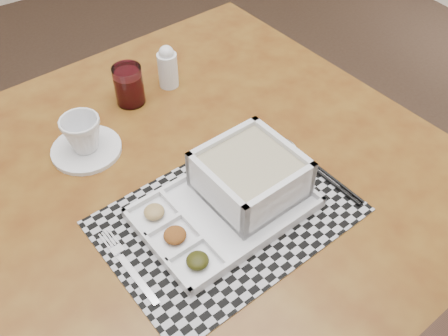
{
  "coord_description": "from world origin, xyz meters",
  "views": [
    {
      "loc": [
        -0.23,
        -0.69,
        1.53
      ],
      "look_at": [
        0.13,
        -0.13,
        0.84
      ],
      "focal_mm": 40.0,
      "sensor_mm": 36.0,
      "label": 1
    }
  ],
  "objects_px": {
    "juice_glass": "(129,87)",
    "creamer_bottle": "(168,67)",
    "dining_table": "(194,204)",
    "cup": "(82,134)",
    "serving_tray": "(242,186)"
  },
  "relations": [
    {
      "from": "serving_tray",
      "to": "creamer_bottle",
      "type": "distance_m",
      "value": 0.41
    },
    {
      "from": "dining_table",
      "to": "serving_tray",
      "type": "relative_size",
      "value": 3.39
    },
    {
      "from": "cup",
      "to": "dining_table",
      "type": "bearing_deg",
      "value": -28.13
    },
    {
      "from": "dining_table",
      "to": "creamer_bottle",
      "type": "relative_size",
      "value": 10.49
    },
    {
      "from": "serving_tray",
      "to": "cup",
      "type": "relative_size",
      "value": 4.04
    },
    {
      "from": "cup",
      "to": "serving_tray",
      "type": "bearing_deg",
      "value": -31.2
    },
    {
      "from": "cup",
      "to": "juice_glass",
      "type": "relative_size",
      "value": 0.88
    },
    {
      "from": "juice_glass",
      "to": "creamer_bottle",
      "type": "relative_size",
      "value": 0.87
    },
    {
      "from": "dining_table",
      "to": "cup",
      "type": "height_order",
      "value": "cup"
    },
    {
      "from": "cup",
      "to": "creamer_bottle",
      "type": "height_order",
      "value": "creamer_bottle"
    },
    {
      "from": "serving_tray",
      "to": "creamer_bottle",
      "type": "bearing_deg",
      "value": 81.7
    },
    {
      "from": "cup",
      "to": "juice_glass",
      "type": "xyz_separation_m",
      "value": [
        0.15,
        0.1,
        -0.01
      ]
    },
    {
      "from": "serving_tray",
      "to": "juice_glass",
      "type": "bearing_deg",
      "value": 96.98
    },
    {
      "from": "dining_table",
      "to": "juice_glass",
      "type": "relative_size",
      "value": 12.07
    },
    {
      "from": "dining_table",
      "to": "cup",
      "type": "distance_m",
      "value": 0.28
    }
  ]
}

